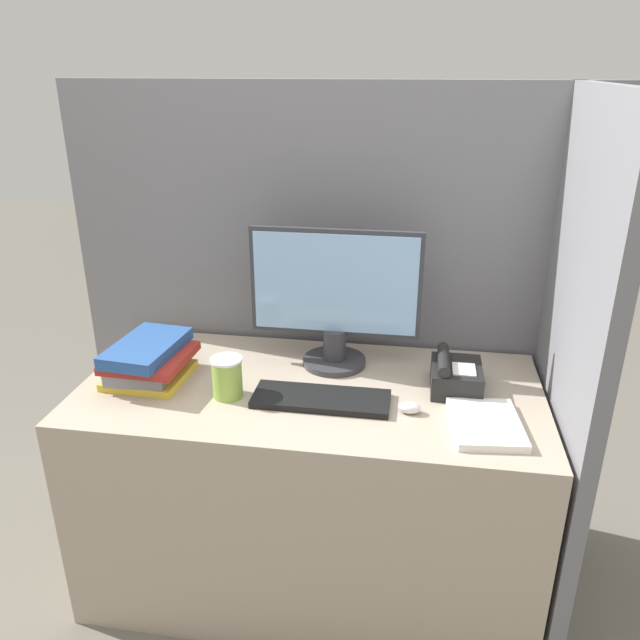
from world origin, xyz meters
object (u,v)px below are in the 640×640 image
object	(u,v)px
keyboard	(321,399)
coffee_cup	(227,377)
monitor	(335,301)
desk_telephone	(455,376)
book_stack	(148,360)
mouse	(409,408)

from	to	relation	value
keyboard	coffee_cup	xyz separation A→B (m)	(-0.28, -0.01, 0.05)
coffee_cup	keyboard	bearing A→B (deg)	1.76
monitor	coffee_cup	size ratio (longest dim) A/B	4.39
coffee_cup	desk_telephone	size ratio (longest dim) A/B	0.67
keyboard	book_stack	xyz separation A→B (m)	(-0.57, 0.06, 0.05)
monitor	coffee_cup	distance (m)	0.42
keyboard	monitor	bearing A→B (deg)	89.19
book_stack	mouse	bearing A→B (deg)	-5.55
monitor	keyboard	distance (m)	0.34
keyboard	coffee_cup	world-z (taller)	coffee_cup
monitor	desk_telephone	world-z (taller)	monitor
coffee_cup	monitor	bearing A→B (deg)	43.00
desk_telephone	monitor	bearing A→B (deg)	163.56
monitor	desk_telephone	distance (m)	0.44
mouse	coffee_cup	world-z (taller)	coffee_cup
book_stack	desk_telephone	world-z (taller)	book_stack
mouse	book_stack	bearing A→B (deg)	174.45
coffee_cup	book_stack	bearing A→B (deg)	166.52
desk_telephone	mouse	bearing A→B (deg)	-128.69
monitor	keyboard	bearing A→B (deg)	-90.81
coffee_cup	desk_telephone	distance (m)	0.70
keyboard	desk_telephone	xyz separation A→B (m)	(0.39, 0.14, 0.04)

